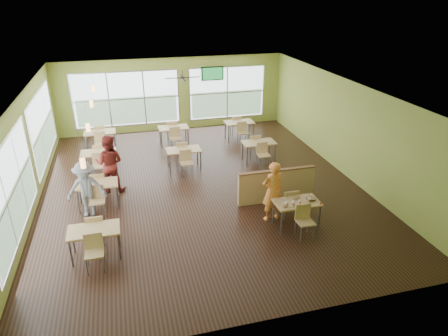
{
  "coord_description": "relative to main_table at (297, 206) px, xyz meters",
  "views": [
    {
      "loc": [
        -2.25,
        -11.47,
        5.96
      ],
      "look_at": [
        0.41,
        -1.39,
        1.21
      ],
      "focal_mm": 32.0,
      "sensor_mm": 36.0,
      "label": 1
    }
  ],
  "objects": [
    {
      "name": "cup_red_near",
      "position": [
        0.01,
        -0.13,
        0.18
      ],
      "size": [
        0.08,
        0.08,
        0.3
      ],
      "color": "white",
      "rests_on": "main_table"
    },
    {
      "name": "wrapper_mid",
      "position": [
        0.03,
        0.16,
        0.15
      ],
      "size": [
        0.26,
        0.25,
        0.05
      ],
      "primitive_type": "ellipsoid",
      "rotation": [
        0.0,
        0.0,
        -0.27
      ],
      "color": "olive",
      "rests_on": "main_table"
    },
    {
      "name": "patron_grey",
      "position": [
        -5.45,
        2.04,
        0.19
      ],
      "size": [
        1.1,
        0.68,
        1.65
      ],
      "primitive_type": "imported",
      "rotation": [
        0.0,
        0.0,
        -0.07
      ],
      "color": "slate",
      "rests_on": "floor"
    },
    {
      "name": "cup_yellow",
      "position": [
        -0.2,
        -0.18,
        0.19
      ],
      "size": [
        0.1,
        0.1,
        0.35
      ],
      "color": "white",
      "rests_on": "main_table"
    },
    {
      "name": "ketchup_cup",
      "position": [
        0.55,
        -0.26,
        0.13
      ],
      "size": [
        0.06,
        0.06,
        0.03
      ],
      "primitive_type": "cylinder",
      "color": "#A41B00",
      "rests_on": "main_table"
    },
    {
      "name": "cup_red_far",
      "position": [
        0.3,
        -0.08,
        0.18
      ],
      "size": [
        0.09,
        0.09,
        0.31
      ],
      "color": "white",
      "rests_on": "main_table"
    },
    {
      "name": "half_wall_divider",
      "position": [
        0.0,
        1.45,
        -0.11
      ],
      "size": [
        2.4,
        0.14,
        1.04
      ],
      "color": "tan",
      "rests_on": "floor"
    },
    {
      "name": "man_plaid",
      "position": [
        -0.51,
        0.51,
        0.24
      ],
      "size": [
        0.7,
        0.52,
        1.74
      ],
      "primitive_type": "imported",
      "rotation": [
        0.0,
        0.0,
        3.32
      ],
      "color": "#F84F1B",
      "rests_on": "floor"
    },
    {
      "name": "ceiling_fan",
      "position": [
        -2.0,
        6.0,
        2.32
      ],
      "size": [
        1.25,
        1.25,
        0.29
      ],
      "color": "#2D2119",
      "rests_on": "ceiling"
    },
    {
      "name": "tv_backwall",
      "position": [
        -0.2,
        8.9,
        1.82
      ],
      "size": [
        1.0,
        0.07,
        0.6
      ],
      "color": "black",
      "rests_on": "wall_back"
    },
    {
      "name": "cup_blue",
      "position": [
        -0.37,
        -0.16,
        0.19
      ],
      "size": [
        0.1,
        0.1,
        0.36
      ],
      "color": "white",
      "rests_on": "main_table"
    },
    {
      "name": "room",
      "position": [
        -2.0,
        3.0,
        0.97
      ],
      "size": [
        12.0,
        12.04,
        3.2
      ],
      "color": "black",
      "rests_on": "ground"
    },
    {
      "name": "dining_tables",
      "position": [
        -3.05,
        4.71,
        -0.0
      ],
      "size": [
        6.92,
        8.72,
        0.87
      ],
      "color": "tan",
      "rests_on": "floor"
    },
    {
      "name": "window_bays",
      "position": [
        -4.65,
        6.08,
        0.85
      ],
      "size": [
        9.24,
        10.24,
        2.38
      ],
      "color": "white",
      "rests_on": "room"
    },
    {
      "name": "wrapper_right",
      "position": [
        0.17,
        -0.28,
        0.14
      ],
      "size": [
        0.16,
        0.15,
        0.03
      ],
      "primitive_type": "ellipsoid",
      "rotation": [
        0.0,
        0.0,
        -0.21
      ],
      "color": "olive",
      "rests_on": "main_table"
    },
    {
      "name": "wrapper_left",
      "position": [
        -0.43,
        -0.18,
        0.14
      ],
      "size": [
        0.18,
        0.17,
        0.04
      ],
      "primitive_type": "ellipsoid",
      "rotation": [
        0.0,
        0.0,
        -0.26
      ],
      "color": "olive",
      "rests_on": "main_table"
    },
    {
      "name": "patron_maroon",
      "position": [
        -4.81,
        3.46,
        0.29
      ],
      "size": [
        1.07,
        0.94,
        1.85
      ],
      "primitive_type": "imported",
      "rotation": [
        0.0,
        0.0,
        2.84
      ],
      "color": "maroon",
      "rests_on": "floor"
    },
    {
      "name": "main_table",
      "position": [
        0.0,
        0.0,
        0.0
      ],
      "size": [
        1.22,
        1.52,
        0.87
      ],
      "color": "tan",
      "rests_on": "floor"
    },
    {
      "name": "pendant_lights",
      "position": [
        -5.2,
        3.68,
        1.82
      ],
      "size": [
        0.11,
        7.31,
        0.86
      ],
      "color": "#2D2119",
      "rests_on": "ceiling"
    },
    {
      "name": "food_basket",
      "position": [
        0.4,
        0.0,
        0.15
      ],
      "size": [
        0.27,
        0.27,
        0.06
      ],
      "color": "black",
      "rests_on": "main_table"
    }
  ]
}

